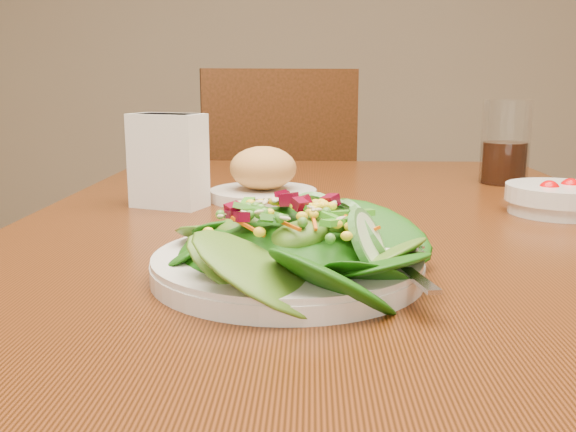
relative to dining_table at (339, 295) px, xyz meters
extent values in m
cube|color=#5F2A10|center=(0.00, 0.00, 0.08)|extent=(0.90, 1.40, 0.04)
cylinder|color=#4C2210|center=(-0.39, 0.64, -0.29)|extent=(0.07, 0.07, 0.71)
cylinder|color=#4C2210|center=(0.39, 0.64, -0.29)|extent=(0.07, 0.07, 0.71)
cube|color=#4C2210|center=(-0.18, 1.10, -0.19)|extent=(0.55, 0.55, 0.04)
cylinder|color=#4C2210|center=(-0.04, 1.34, -0.43)|extent=(0.04, 0.04, 0.44)
cylinder|color=#4C2210|center=(-0.42, 1.23, -0.43)|extent=(0.04, 0.04, 0.44)
cylinder|color=#4C2210|center=(0.06, 0.96, -0.43)|extent=(0.04, 0.04, 0.44)
cylinder|color=#4C2210|center=(-0.31, 0.86, -0.43)|extent=(0.04, 0.04, 0.44)
cube|color=#4C2210|center=(-0.12, 0.89, 0.08)|extent=(0.42, 0.14, 0.49)
cylinder|color=silver|center=(-0.06, -0.24, 0.11)|extent=(0.27, 0.27, 0.02)
ellipsoid|color=#083903|center=(-0.06, -0.24, 0.14)|extent=(0.18, 0.18, 0.04)
cube|color=silver|center=(0.05, -0.27, 0.12)|extent=(0.05, 0.18, 0.01)
cylinder|color=silver|center=(-0.12, 0.18, 0.11)|extent=(0.17, 0.17, 0.02)
ellipsoid|color=tan|center=(-0.12, 0.18, 0.15)|extent=(0.11, 0.11, 0.07)
cylinder|color=silver|center=(0.32, 0.09, 0.12)|extent=(0.15, 0.15, 0.04)
sphere|color=#D60305|center=(0.34, 0.10, 0.14)|extent=(0.03, 0.03, 0.03)
sphere|color=#D60305|center=(0.30, 0.08, 0.14)|extent=(0.03, 0.03, 0.03)
cylinder|color=silver|center=(0.32, 0.37, 0.18)|extent=(0.09, 0.09, 0.16)
cylinder|color=black|center=(0.32, 0.37, 0.14)|extent=(0.08, 0.08, 0.08)
cube|color=white|center=(-0.26, 0.12, 0.17)|extent=(0.12, 0.09, 0.14)
cube|color=white|center=(-0.26, 0.12, 0.18)|extent=(0.10, 0.08, 0.12)
camera|label=1|loc=(-0.04, -0.85, 0.29)|focal=40.00mm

